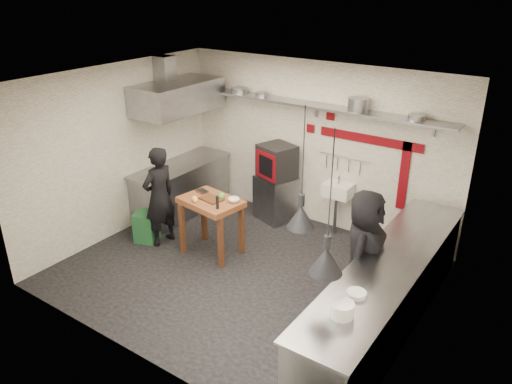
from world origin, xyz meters
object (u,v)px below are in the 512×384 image
Objects in this scene: oven_stand at (276,198)px; green_bin at (147,227)px; combi_oven at (277,161)px; prep_table at (212,226)px; chef_left at (159,197)px; chef_right at (364,252)px.

green_bin is at bearing -105.62° from oven_stand.
oven_stand is 0.69m from combi_oven.
combi_oven reaches higher than green_bin.
combi_oven is 1.71m from prep_table.
green_bin is (-1.31, -1.89, -0.84)m from combi_oven.
oven_stand is 1.60× the size of green_bin.
prep_table is at bearing 15.07° from green_bin.
green_bin is at bearing -62.98° from chef_left.
combi_oven is at bearing 55.16° from green_bin.
prep_table is 0.56× the size of chef_left.
combi_oven is at bearing -16.28° from oven_stand.
chef_right reaches higher than combi_oven.
combi_oven is 2.45m from green_bin.
green_bin is at bearing -156.27° from prep_table.
green_bin is 0.54× the size of prep_table.
chef_left reaches higher than oven_stand.
chef_right reaches higher than green_bin.
chef_left is at bearing -158.18° from prep_table.
oven_stand reaches higher than green_bin.
combi_oven is 0.35× the size of chef_right.
chef_right reaches higher than chef_left.
chef_left is at bearing -101.50° from oven_stand.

